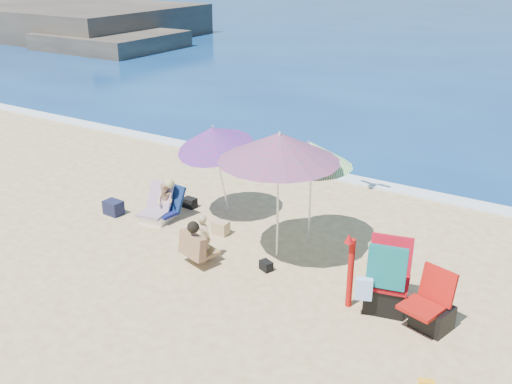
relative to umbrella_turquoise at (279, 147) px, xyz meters
The scene contains 18 objects.
ground 2.27m from the umbrella_turquoise, 107.36° to the right, with size 120.00×120.00×0.00m.
foam 4.76m from the umbrella_turquoise, 93.45° to the left, with size 120.00×0.50×0.04m.
headland 33.44m from the umbrella_turquoise, 145.53° to the left, with size 20.50×11.50×2.60m.
umbrella_turquoise is the anchor object (origin of this frame).
umbrella_striped 0.84m from the umbrella_turquoise, 74.86° to the left, with size 1.92×1.92×2.05m.
umbrella_blue 2.14m from the umbrella_turquoise, 157.14° to the left, with size 1.66×1.72×2.10m.
furled_umbrella 2.32m from the umbrella_turquoise, 23.88° to the right, with size 0.17×0.22×1.28m.
chair_navy 3.47m from the umbrella_turquoise, behind, with size 0.45×0.56×0.61m.
chair_rainbow 3.46m from the umbrella_turquoise, behind, with size 0.63×0.76×0.75m.
camp_chair_left 3.52m from the umbrella_turquoise, 12.01° to the right, with size 0.76×0.78×0.93m.
camp_chair_right 2.82m from the umbrella_turquoise, 13.56° to the right, with size 0.77×0.94×1.17m.
person_center 2.17m from the umbrella_turquoise, 141.89° to the right, with size 0.64×0.71×0.87m.
person_left 3.24m from the umbrella_turquoise, behind, with size 0.57×0.67×0.88m.
bag_navy_a 4.32m from the umbrella_turquoise, behind, with size 0.40×0.30×0.30m.
bag_black_a 3.50m from the umbrella_turquoise, 160.93° to the left, with size 0.29×0.22×0.21m.
bag_tan 2.43m from the umbrella_turquoise, behind, with size 0.31×0.22×0.26m.
bag_black_b 2.07m from the umbrella_turquoise, 83.55° to the right, with size 0.27×0.23×0.17m.
orange_item 4.27m from the umbrella_turquoise, 29.16° to the right, with size 0.23×0.16×0.03m.
Camera 1 is at (4.76, -7.13, 5.10)m, focal length 40.49 mm.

